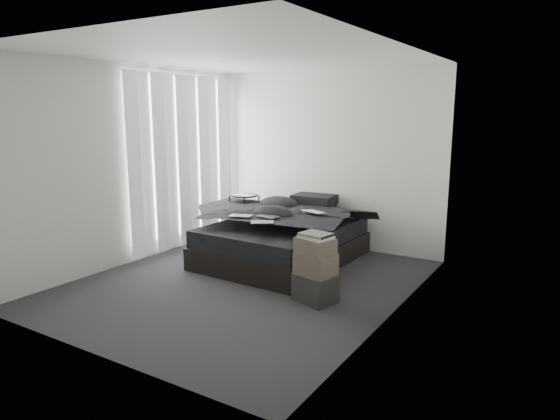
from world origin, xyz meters
The scene contains 25 objects.
floor centered at (0.00, 0.00, 0.00)m, with size 3.60×4.20×0.01m, color #2D2D2F.
ceiling centered at (0.00, 0.00, 2.60)m, with size 3.60×4.20×0.01m, color white.
wall_back centered at (0.00, 2.10, 1.30)m, with size 3.60×0.01×2.60m, color white.
wall_front centered at (0.00, -2.10, 1.30)m, with size 3.60×0.01×2.60m, color white.
wall_left centered at (-1.80, 0.00, 1.30)m, with size 0.01×4.20×2.60m, color white.
wall_right centered at (1.80, 0.00, 1.30)m, with size 0.01×4.20×2.60m, color white.
window_left centered at (-1.78, 0.90, 1.35)m, with size 0.02×2.00×2.30m, color white.
curtain_left centered at (-1.73, 0.90, 1.28)m, with size 0.06×2.12×2.48m, color white.
bed centered at (-0.09, 1.02, 0.15)m, with size 1.62×2.14×0.29m, color black.
mattress centered at (-0.09, 1.02, 0.41)m, with size 1.56×2.08×0.23m, color black.
duvet centered at (-0.10, 0.97, 0.64)m, with size 1.58×1.83×0.25m, color black.
pillow_lower centered at (-0.12, 1.85, 0.59)m, with size 0.64×0.44×0.15m, color black.
pillow_upper centered at (-0.05, 1.83, 0.73)m, with size 0.60×0.42×0.14m, color black.
laptop centered at (0.30, 1.06, 0.78)m, with size 0.34×0.22×0.03m, color silver.
comic_a centered at (-0.37, 0.46, 0.77)m, with size 0.27×0.18×0.01m, color black.
comic_b centered at (-0.06, 0.60, 0.78)m, with size 0.27×0.18×0.01m, color black.
comic_c centered at (0.07, 0.29, 0.79)m, with size 0.27×0.18×0.01m, color black.
side_stand centered at (-1.03, 1.44, 0.38)m, with size 0.41×0.41×0.76m, color black.
papers centered at (-1.02, 1.43, 0.77)m, with size 0.29×0.22×0.02m, color white.
floor_books centered at (-1.47, 1.04, 0.06)m, with size 0.12×0.17×0.12m, color black.
box_lower centered at (0.99, -0.08, 0.15)m, with size 0.41×0.32×0.30m, color black.
box_mid centered at (0.99, -0.09, 0.42)m, with size 0.38×0.30×0.23m, color #524B41.
box_upper centered at (0.98, -0.07, 0.62)m, with size 0.37×0.30×0.16m, color #524B41.
art_book_white centered at (0.99, -0.08, 0.71)m, with size 0.31×0.25×0.03m, color silver.
art_book_snake centered at (0.99, -0.09, 0.74)m, with size 0.30×0.24×0.03m, color silver.
Camera 1 is at (3.33, -4.57, 2.00)m, focal length 32.00 mm.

